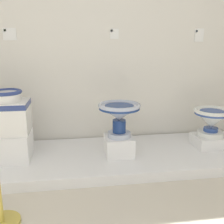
{
  "coord_description": "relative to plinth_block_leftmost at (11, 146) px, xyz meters",
  "views": [
    {
      "loc": [
        1.45,
        -0.15,
        1.24
      ],
      "look_at": [
        1.85,
        2.47,
        0.55
      ],
      "focal_mm": 42.95,
      "sensor_mm": 36.0,
      "label": 1
    }
  ],
  "objects": [
    {
      "name": "info_placard_second",
      "position": [
        1.12,
        0.5,
        1.1
      ],
      "size": [
        0.1,
        0.01,
        0.11
      ],
      "color": "white"
    },
    {
      "name": "plinth_block_leftmost",
      "position": [
        0.0,
        0.0,
        0.0
      ],
      "size": [
        0.38,
        0.38,
        0.28
      ],
      "primitive_type": "cube",
      "color": "white",
      "rests_on": "display_platform"
    },
    {
      "name": "wall_back",
      "position": [
        1.06,
        0.54,
        1.27
      ],
      "size": [
        3.98,
        0.06,
        3.01
      ],
      "primitive_type": "cube",
      "color": "silver",
      "rests_on": "ground_plane"
    },
    {
      "name": "info_placard_third",
      "position": [
        2.15,
        0.5,
        1.09
      ],
      "size": [
        0.11,
        0.01,
        0.15
      ],
      "color": "white"
    },
    {
      "name": "plinth_block_tall_cobalt",
      "position": [
        2.14,
        0.02,
        -0.08
      ],
      "size": [
        0.35,
        0.31,
        0.13
      ],
      "primitive_type": "cube",
      "color": "white",
      "rests_on": "display_platform"
    },
    {
      "name": "display_platform",
      "position": [
        1.06,
        -0.01,
        -0.19
      ],
      "size": [
        3.16,
        1.0,
        0.1
      ],
      "primitive_type": "cube",
      "color": "white",
      "rests_on": "ground_plane"
    },
    {
      "name": "plinth_block_central_ornate",
      "position": [
        1.08,
        -0.07,
        -0.04
      ],
      "size": [
        0.28,
        0.29,
        0.2
      ],
      "primitive_type": "cube",
      "color": "white",
      "rests_on": "display_platform"
    },
    {
      "name": "info_placard_first",
      "position": [
        -0.02,
        0.5,
        1.09
      ],
      "size": [
        0.14,
        0.01,
        0.13
      ],
      "color": "white"
    },
    {
      "name": "antique_toilet_central_ornate",
      "position": [
        1.08,
        -0.07,
        0.31
      ],
      "size": [
        0.43,
        0.43,
        0.35
      ],
      "color": "silver",
      "rests_on": "plinth_block_central_ornate"
    },
    {
      "name": "antique_toilet_leftmost",
      "position": [
        0.0,
        0.0,
        0.35
      ],
      "size": [
        0.4,
        0.34,
        0.42
      ],
      "color": "white",
      "rests_on": "plinth_block_leftmost"
    },
    {
      "name": "antique_toilet_tall_cobalt",
      "position": [
        2.14,
        0.02,
        0.18
      ],
      "size": [
        0.4,
        0.4,
        0.3
      ],
      "color": "white",
      "rests_on": "plinth_block_tall_cobalt"
    }
  ]
}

